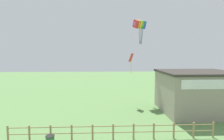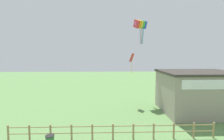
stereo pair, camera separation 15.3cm
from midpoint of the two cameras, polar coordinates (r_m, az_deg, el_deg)
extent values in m
cylinder|color=#9E7F56|center=(15.83, -30.56, -17.38)|extent=(0.14, 0.14, 1.24)
cylinder|color=#9E7F56|center=(15.18, -25.08, -18.13)|extent=(0.14, 0.14, 1.24)
cylinder|color=#9E7F56|center=(14.67, -19.12, -18.77)|extent=(0.14, 0.14, 1.24)
cylinder|color=#9E7F56|center=(14.31, -12.76, -19.24)|extent=(0.14, 0.14, 1.24)
cylinder|color=#9E7F56|center=(14.12, -6.12, -19.49)|extent=(0.14, 0.14, 1.24)
cylinder|color=#9E7F56|center=(14.10, 0.63, -19.50)|extent=(0.14, 0.14, 1.24)
cylinder|color=#9E7F56|center=(14.25, 7.32, -19.26)|extent=(0.14, 0.14, 1.24)
cylinder|color=#9E7F56|center=(14.57, 13.75, -18.80)|extent=(0.14, 0.14, 1.24)
cylinder|color=#9E7F56|center=(15.05, 19.80, -18.16)|extent=(0.14, 0.14, 1.24)
cylinder|color=#9E7F56|center=(15.67, 25.39, -17.40)|extent=(0.14, 0.14, 1.24)
cylinder|color=#9E7F56|center=(16.42, 30.46, -16.57)|extent=(0.14, 0.14, 1.24)
cylinder|color=#9E7F56|center=(13.92, 0.64, -17.87)|extent=(15.67, 0.07, 0.07)
cylinder|color=#9E7F56|center=(14.12, 0.63, -19.73)|extent=(15.67, 0.07, 0.07)
cube|color=gray|center=(22.02, 26.29, -6.71)|extent=(7.69, 6.39, 4.40)
cube|color=#38332D|center=(21.69, 26.53, -0.68)|extent=(7.99, 6.69, 0.24)
cube|color=white|center=(19.03, 31.09, -4.08)|extent=(6.54, 0.08, 0.90)
cube|color=silver|center=(18.99, 31.17, -4.10)|extent=(4.62, 0.04, 0.50)
cylinder|color=black|center=(13.94, -19.34, -19.59)|extent=(0.64, 0.64, 0.04)
ellipsoid|color=#E54C8C|center=(25.97, 9.38, 14.56)|extent=(2.24, 1.93, 1.33)
cube|color=red|center=(25.63, 8.14, 14.71)|extent=(0.74, 1.36, 1.36)
cube|color=orange|center=(25.80, 8.76, 14.64)|extent=(0.74, 1.36, 1.36)
cube|color=yellow|center=(25.97, 9.38, 14.56)|extent=(0.74, 1.36, 1.36)
cube|color=green|center=(26.14, 9.99, 14.49)|extent=(0.74, 1.36, 1.36)
cube|color=blue|center=(26.31, 10.59, 14.42)|extent=(0.74, 1.36, 1.36)
cylinder|color=blue|center=(25.57, 9.33, 10.99)|extent=(0.21, 0.37, 2.34)
cylinder|color=orange|center=(25.60, 9.60, 10.98)|extent=(0.14, 0.38, 2.34)
cylinder|color=blue|center=(25.63, 9.86, 10.97)|extent=(0.05, 0.38, 2.34)
cylinder|color=green|center=(25.67, 10.10, 10.96)|extent=(0.14, 0.38, 2.34)
cylinder|color=blue|center=(25.71, 10.29, 10.94)|extent=(0.21, 0.37, 2.34)
cube|color=red|center=(23.12, 6.67, 4.06)|extent=(0.79, 0.92, 1.08)
cylinder|color=yellow|center=(23.18, 6.64, 0.80)|extent=(0.05, 0.05, 1.71)
camera|label=1|loc=(0.08, -89.71, 0.03)|focal=28.00mm
camera|label=2|loc=(0.08, 90.29, -0.03)|focal=28.00mm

